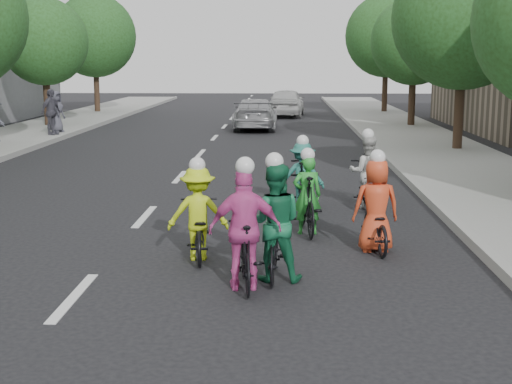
# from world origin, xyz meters

# --- Properties ---
(ground) EXTENTS (120.00, 120.00, 0.00)m
(ground) POSITION_xyz_m (0.00, 0.00, 0.00)
(ground) COLOR black
(ground) RESTS_ON ground
(sidewalk_right) EXTENTS (4.00, 80.00, 0.15)m
(sidewalk_right) POSITION_xyz_m (8.00, 10.00, 0.07)
(sidewalk_right) COLOR gray
(sidewalk_right) RESTS_ON ground
(curb_right) EXTENTS (0.18, 80.00, 0.18)m
(curb_right) POSITION_xyz_m (6.05, 10.00, 0.09)
(curb_right) COLOR #999993
(curb_right) RESTS_ON ground
(tree_l_4) EXTENTS (4.00, 4.00, 5.97)m
(tree_l_4) POSITION_xyz_m (-8.20, 24.00, 3.96)
(tree_l_4) COLOR black
(tree_l_4) RESTS_ON ground
(tree_l_5) EXTENTS (4.80, 4.80, 6.93)m
(tree_l_5) POSITION_xyz_m (-8.20, 33.00, 4.52)
(tree_l_5) COLOR black
(tree_l_5) RESTS_ON ground
(tree_r_1) EXTENTS (4.80, 4.80, 6.93)m
(tree_r_1) POSITION_xyz_m (8.80, 15.60, 4.52)
(tree_r_1) COLOR black
(tree_r_1) RESTS_ON ground
(tree_r_2) EXTENTS (4.00, 4.00, 5.97)m
(tree_r_2) POSITION_xyz_m (8.80, 24.60, 3.96)
(tree_r_2) COLOR black
(tree_r_2) RESTS_ON ground
(tree_r_3) EXTENTS (4.80, 4.80, 6.93)m
(tree_r_3) POSITION_xyz_m (8.80, 33.60, 4.52)
(tree_r_3) COLOR black
(tree_r_3) RESTS_ON ground
(cyclist_0) EXTENTS (0.85, 1.55, 1.86)m
(cyclist_0) POSITION_xyz_m (2.68, 0.92, 0.71)
(cyclist_0) COLOR black
(cyclist_0) RESTS_ON ground
(cyclist_1) EXTENTS (1.04, 1.62, 1.85)m
(cyclist_1) POSITION_xyz_m (2.29, 0.49, 0.68)
(cyclist_1) COLOR black
(cyclist_1) RESTS_ON ground
(cyclist_2) EXTENTS (0.96, 1.79, 1.59)m
(cyclist_2) POSITION_xyz_m (3.21, 5.88, 0.62)
(cyclist_2) COLOR black
(cyclist_2) RESTS_ON ground
(cyclist_3) EXTENTS (0.81, 1.65, 1.71)m
(cyclist_3) POSITION_xyz_m (4.34, 2.58, 0.59)
(cyclist_3) COLOR black
(cyclist_3) RESTS_ON ground
(cyclist_4) EXTENTS (0.69, 1.87, 1.59)m
(cyclist_4) POSITION_xyz_m (3.24, 3.77, 0.59)
(cyclist_4) COLOR black
(cyclist_4) RESTS_ON ground
(cyclist_5) EXTENTS (1.02, 1.75, 1.65)m
(cyclist_5) POSITION_xyz_m (1.46, 1.98, 0.60)
(cyclist_5) COLOR black
(cyclist_5) RESTS_ON ground
(cyclist_6) EXTENTS (0.80, 1.87, 1.71)m
(cyclist_6) POSITION_xyz_m (4.59, 6.13, 0.61)
(cyclist_6) COLOR black
(cyclist_6) RESTS_ON ground
(follow_car_lead) EXTENTS (1.97, 4.84, 1.40)m
(follow_car_lead) POSITION_xyz_m (1.53, 23.71, 0.70)
(follow_car_lead) COLOR #A5A5A9
(follow_car_lead) RESTS_ON ground
(follow_car_trail) EXTENTS (2.20, 4.77, 1.58)m
(follow_car_trail) POSITION_xyz_m (2.99, 31.46, 0.79)
(follow_car_trail) COLOR silver
(follow_car_trail) RESTS_ON ground
(spectator_1) EXTENTS (0.81, 1.17, 1.84)m
(spectator_1) POSITION_xyz_m (-6.57, 19.49, 1.07)
(spectator_1) COLOR #4B4956
(spectator_1) RESTS_ON sidewalk_left
(spectator_2) EXTENTS (0.82, 0.99, 1.72)m
(spectator_2) POSITION_xyz_m (-6.69, 20.53, 1.01)
(spectator_2) COLOR #484854
(spectator_2) RESTS_ON sidewalk_left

